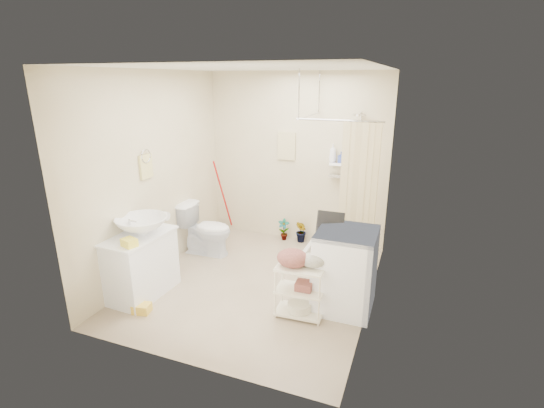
{
  "coord_description": "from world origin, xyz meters",
  "views": [
    {
      "loc": [
        1.78,
        -4.11,
        2.49
      ],
      "look_at": [
        0.12,
        0.25,
        1.0
      ],
      "focal_mm": 26.0,
      "sensor_mm": 36.0,
      "label": 1
    }
  ],
  "objects": [
    {
      "name": "sink",
      "position": [
        -1.14,
        -0.67,
        0.87
      ],
      "size": [
        0.7,
        0.7,
        0.2
      ],
      "primitive_type": "imported",
      "rotation": [
        0.0,
        0.0,
        -0.2
      ],
      "color": "white",
      "rests_on": "vanity"
    },
    {
      "name": "tp_holder",
      "position": [
        -1.36,
        0.05,
        0.72
      ],
      "size": [
        0.08,
        0.12,
        0.14
      ],
      "primitive_type": null,
      "color": "white",
      "rests_on": "wall_left"
    },
    {
      "name": "vanity",
      "position": [
        -1.16,
        -0.72,
        0.38
      ],
      "size": [
        0.52,
        0.89,
        0.77
      ],
      "primitive_type": "cube",
      "rotation": [
        0.0,
        0.0,
        -0.04
      ],
      "color": "white",
      "rests_on": "ground"
    },
    {
      "name": "washing_machine",
      "position": [
        1.14,
        -0.14,
        0.46
      ],
      "size": [
        0.63,
        0.66,
        0.93
      ],
      "primitive_type": "cube",
      "rotation": [
        0.0,
        0.0,
        0.0
      ],
      "color": "white",
      "rests_on": "ground"
    },
    {
      "name": "floor",
      "position": [
        0.0,
        0.0,
        0.0
      ],
      "size": [
        3.2,
        3.2,
        0.0
      ],
      "primitive_type": "plane",
      "color": "tan",
      "rests_on": "ground"
    },
    {
      "name": "shampoo_bottle_a",
      "position": [
        0.58,
        1.54,
        1.45
      ],
      "size": [
        0.1,
        0.1,
        0.26
      ],
      "primitive_type": "imported",
      "rotation": [
        0.0,
        0.0,
        0.02
      ],
      "color": "white",
      "rests_on": "shower"
    },
    {
      "name": "toilet",
      "position": [
        -1.04,
        0.58,
        0.38
      ],
      "size": [
        0.76,
        0.45,
        0.76
      ],
      "primitive_type": "imported",
      "rotation": [
        0.0,
        0.0,
        1.61
      ],
      "color": "white",
      "rests_on": "ground"
    },
    {
      "name": "shower",
      "position": [
        0.85,
        1.05,
        1.05
      ],
      "size": [
        1.1,
        1.1,
        2.1
      ],
      "primitive_type": null,
      "color": "white",
      "rests_on": "ground"
    },
    {
      "name": "hanging_towel",
      "position": [
        -0.15,
        1.58,
        1.5
      ],
      "size": [
        0.28,
        0.03,
        0.42
      ],
      "primitive_type": "cube",
      "color": "beige",
      "rests_on": "wall_back"
    },
    {
      "name": "wall_back",
      "position": [
        0.0,
        1.6,
        1.3
      ],
      "size": [
        2.8,
        0.04,
        2.6
      ],
      "primitive_type": "cube",
      "color": "beige",
      "rests_on": "ground"
    },
    {
      "name": "floor_basket",
      "position": [
        -0.93,
        -1.06,
        0.07
      ],
      "size": [
        0.31,
        0.26,
        0.15
      ],
      "primitive_type": "cube",
      "rotation": [
        0.0,
        0.0,
        0.21
      ],
      "color": "yellow",
      "rests_on": "ground"
    },
    {
      "name": "ceiling",
      "position": [
        0.0,
        0.0,
        2.6
      ],
      "size": [
        2.8,
        3.2,
        0.04
      ],
      "primitive_type": "cube",
      "color": "silver",
      "rests_on": "ground"
    },
    {
      "name": "laundry_rack",
      "position": [
        0.72,
        -0.48,
        0.35
      ],
      "size": [
        0.52,
        0.32,
        0.71
      ],
      "primitive_type": null,
      "rotation": [
        0.0,
        0.0,
        0.04
      ],
      "color": "white",
      "rests_on": "ground"
    },
    {
      "name": "mop",
      "position": [
        -1.24,
        1.46,
        0.61
      ],
      "size": [
        0.12,
        0.12,
        1.22
      ],
      "primitive_type": null,
      "rotation": [
        0.0,
        0.0,
        0.01
      ],
      "color": "#B40C0A",
      "rests_on": "ground"
    },
    {
      "name": "towel_ring",
      "position": [
        -1.38,
        -0.2,
        1.47
      ],
      "size": [
        0.04,
        0.22,
        0.34
      ],
      "primitive_type": null,
      "color": "#E2D681",
      "rests_on": "wall_left"
    },
    {
      "name": "shampoo_bottle_b",
      "position": [
        0.71,
        1.51,
        1.4
      ],
      "size": [
        0.08,
        0.08,
        0.16
      ],
      "primitive_type": "imported",
      "rotation": [
        0.0,
        0.0,
        -0.12
      ],
      "color": "#374AAB",
      "rests_on": "shower"
    },
    {
      "name": "potted_plant_a",
      "position": [
        -0.14,
        1.46,
        0.17
      ],
      "size": [
        0.2,
        0.15,
        0.35
      ],
      "primitive_type": "imported",
      "rotation": [
        0.0,
        0.0,
        0.17
      ],
      "color": "brown",
      "rests_on": "ground"
    },
    {
      "name": "potted_plant_b",
      "position": [
        0.15,
        1.46,
        0.18
      ],
      "size": [
        0.25,
        0.26,
        0.36
      ],
      "primitive_type": "imported",
      "rotation": [
        0.0,
        0.0,
        -0.87
      ],
      "color": "brown",
      "rests_on": "ground"
    },
    {
      "name": "wall_front",
      "position": [
        0.0,
        -1.6,
        1.3
      ],
      "size": [
        2.8,
        0.04,
        2.6
      ],
      "primitive_type": "cube",
      "color": "beige",
      "rests_on": "ground"
    },
    {
      "name": "wall_left",
      "position": [
        -1.4,
        0.0,
        1.3
      ],
      "size": [
        0.04,
        3.2,
        2.6
      ],
      "primitive_type": "cube",
      "color": "beige",
      "rests_on": "ground"
    },
    {
      "name": "wall_right",
      "position": [
        1.4,
        0.0,
        1.3
      ],
      "size": [
        0.04,
        3.2,
        2.6
      ],
      "primitive_type": "cube",
      "color": "beige",
      "rests_on": "ground"
    },
    {
      "name": "ironing_board",
      "position": [
        0.91,
        -0.09,
        0.55
      ],
      "size": [
        0.32,
        0.22,
        1.1
      ],
      "primitive_type": null,
      "rotation": [
        0.0,
        0.0,
        0.44
      ],
      "color": "black",
      "rests_on": "ground"
    },
    {
      "name": "counter_basket",
      "position": [
        -1.04,
        -1.02,
        0.81
      ],
      "size": [
        0.19,
        0.16,
        0.09
      ],
      "primitive_type": "cube",
      "rotation": [
        0.0,
        0.0,
        -0.3
      ],
      "color": "yellow",
      "rests_on": "vanity"
    }
  ]
}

